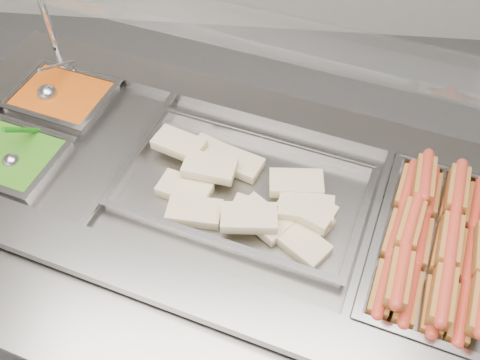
# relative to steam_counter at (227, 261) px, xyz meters

# --- Properties ---
(steam_counter) EXTENTS (2.15, 1.38, 0.95)m
(steam_counter) POSITION_rel_steam_counter_xyz_m (0.00, 0.00, 0.00)
(steam_counter) COLOR slate
(steam_counter) RESTS_ON ground
(tray_rail) EXTENTS (1.90, 0.87, 0.05)m
(tray_rail) POSITION_rel_steam_counter_xyz_m (-0.15, -0.52, 0.42)
(tray_rail) COLOR gray
(tray_rail) RESTS_ON steam_counter
(sneeze_guard) EXTENTS (1.76, 0.77, 0.46)m
(sneeze_guard) POSITION_rel_steam_counter_xyz_m (0.06, 0.22, 0.86)
(sneeze_guard) COLOR silver
(sneeze_guard) RESTS_ON steam_counter
(pan_hotdogs) EXTENTS (0.50, 0.66, 0.11)m
(pan_hotdogs) POSITION_rel_steam_counter_xyz_m (0.63, -0.18, 0.43)
(pan_hotdogs) COLOR gray
(pan_hotdogs) RESTS_ON steam_counter
(pan_wraps) EXTENTS (0.81, 0.60, 0.07)m
(pan_wraps) POSITION_rel_steam_counter_xyz_m (0.06, -0.02, 0.45)
(pan_wraps) COLOR gray
(pan_wraps) RESTS_ON steam_counter
(pan_beans) EXTENTS (0.37, 0.33, 0.11)m
(pan_beans) POSITION_rel_steam_counter_xyz_m (-0.61, 0.33, 0.43)
(pan_beans) COLOR gray
(pan_beans) RESTS_ON steam_counter
(pan_peas) EXTENTS (0.37, 0.33, 0.11)m
(pan_peas) POSITION_rel_steam_counter_xyz_m (-0.70, 0.04, 0.43)
(pan_peas) COLOR gray
(pan_peas) RESTS_ON steam_counter
(hotdogs_in_buns) EXTENTS (0.43, 0.59, 0.12)m
(hotdogs_in_buns) POSITION_rel_steam_counter_xyz_m (0.62, -0.17, 0.49)
(hotdogs_in_buns) COLOR #98591F
(hotdogs_in_buns) RESTS_ON pan_hotdogs
(tortilla_wraps) EXTENTS (0.59, 0.47, 0.08)m
(tortilla_wraps) POSITION_rel_steam_counter_xyz_m (0.08, -0.05, 0.48)
(tortilla_wraps) COLOR beige
(tortilla_wraps) RESTS_ON pan_wraps
(ladle) EXTENTS (0.09, 0.20, 0.15)m
(ladle) POSITION_rel_steam_counter_xyz_m (-0.66, 0.33, 0.48)
(ladle) COLOR #B5B5BA
(ladle) RESTS_ON pan_beans
(serving_spoon) EXTENTS (0.08, 0.18, 0.16)m
(serving_spoon) POSITION_rel_steam_counter_xyz_m (-0.67, 0.02, 0.49)
(serving_spoon) COLOR #B5B5BA
(serving_spoon) RESTS_ON pan_peas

